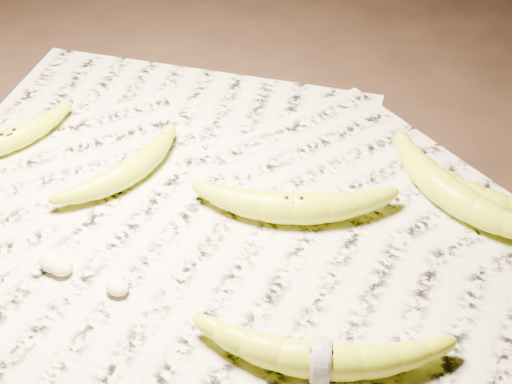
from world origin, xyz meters
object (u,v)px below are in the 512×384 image
Objects in this scene: banana_taped at (321,358)px; banana_upper_a at (451,191)px; banana_left_a at (9,138)px; banana_upper_b at (460,189)px; banana_left_b at (129,169)px; banana_center at (293,206)px.

banana_upper_a is (-0.00, 0.30, 0.00)m from banana_taped.
banana_upper_b is (0.54, 0.26, 0.00)m from banana_left_a.
banana_upper_b is at bearing 59.32° from banana_taped.
banana_left_a is at bearing -152.89° from banana_upper_b.
banana_upper_b is (0.36, 0.21, 0.00)m from banana_left_b.
banana_left_b is (0.18, 0.05, 0.00)m from banana_left_a.
banana_upper_b is at bearing -48.38° from banana_left_a.
banana_upper_a is at bearing -54.96° from banana_left_b.
banana_upper_b is at bearing 83.78° from banana_upper_a.
banana_taped is 0.31m from banana_upper_b.
banana_left_b is at bearing 134.15° from banana_taped.
banana_left_a is 0.84× the size of banana_center.
banana_left_a is 0.58m from banana_upper_a.
banana_left_b reaches higher than banana_left_a.
banana_center reaches higher than banana_left_b.
banana_left_b is 0.81× the size of banana_center.
banana_taped reaches higher than banana_left_b.
banana_center is 1.27× the size of banana_upper_b.
banana_center is at bearing -67.67° from banana_left_b.
banana_upper_a reaches higher than banana_center.
banana_center is at bearing -58.41° from banana_left_a.
banana_upper_a is (0.14, 0.13, 0.00)m from banana_center.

